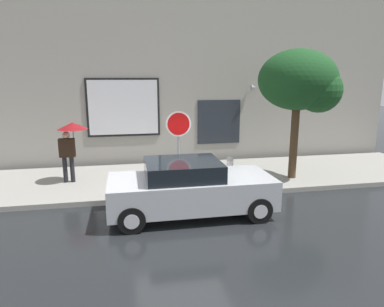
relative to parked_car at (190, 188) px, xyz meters
The scene contains 8 objects.
ground_plane 0.75m from the parked_car, 160.05° to the left, with size 60.00×60.00×0.00m, color black.
sidewalk 3.15m from the parked_car, 93.87° to the left, with size 20.00×4.00×0.15m, color gray.
building_facade 6.23m from the parked_car, 92.21° to the left, with size 20.00×0.67×7.00m.
parked_car is the anchor object (origin of this frame).
fire_hydrant 2.86m from the parked_car, 51.51° to the left, with size 0.30×0.44×0.83m.
pedestrian_with_umbrella 4.59m from the parked_car, 137.09° to the left, with size 0.94×0.94×1.96m.
street_tree 5.29m from the parked_car, 27.08° to the left, with size 2.61×2.22×4.25m.
stop_sign 2.03m from the parked_car, 90.50° to the left, with size 0.76×0.10×2.39m.
Camera 1 is at (-1.34, -8.34, 3.51)m, focal length 32.06 mm.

